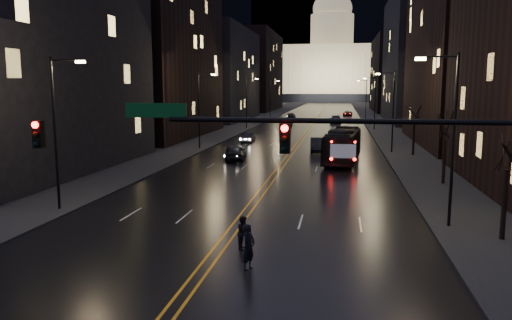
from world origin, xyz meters
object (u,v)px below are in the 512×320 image
at_px(bus, 343,145).
at_px(oncoming_car_a, 235,152).
at_px(traffic_signal, 358,155).
at_px(pedestrian_a, 249,247).
at_px(pedestrian_b, 244,233).
at_px(receding_car_a, 318,145).
at_px(oncoming_car_b, 248,138).

distance_m(bus, oncoming_car_a, 10.68).
height_order(traffic_signal, pedestrian_a, traffic_signal).
bearing_deg(pedestrian_b, receding_car_a, -4.49).
xyz_separation_m(receding_car_a, pedestrian_b, (-1.84, -34.63, -0.06)).
bearing_deg(pedestrian_b, oncoming_car_b, 8.78).
xyz_separation_m(oncoming_car_a, oncoming_car_b, (-1.60, 15.58, -0.12)).
height_order(oncoming_car_b, receding_car_a, receding_car_a).
relative_size(oncoming_car_a, pedestrian_b, 3.07).
xyz_separation_m(bus, receding_car_a, (-2.66, 6.68, -0.80)).
xyz_separation_m(traffic_signal, receding_car_a, (-2.96, 39.63, -4.28)).
height_order(oncoming_car_a, pedestrian_a, pedestrian_a).
bearing_deg(bus, oncoming_car_b, 135.36).
bearing_deg(oncoming_car_a, oncoming_car_b, -90.42).
xyz_separation_m(traffic_signal, pedestrian_b, (-4.80, 5.00, -4.34)).
relative_size(traffic_signal, bus, 1.49).
bearing_deg(traffic_signal, pedestrian_b, 133.83).
height_order(bus, oncoming_car_b, bus).
relative_size(traffic_signal, oncoming_car_a, 3.70).
relative_size(bus, oncoming_car_a, 2.49).
height_order(receding_car_a, pedestrian_b, receding_car_a).
bearing_deg(oncoming_car_a, pedestrian_b, 96.39).
bearing_deg(oncoming_car_b, bus, 128.46).
bearing_deg(receding_car_a, oncoming_car_b, 135.29).
relative_size(oncoming_car_b, pedestrian_a, 2.16).
relative_size(pedestrian_a, pedestrian_b, 1.24).
distance_m(oncoming_car_a, oncoming_car_b, 15.66).
bearing_deg(pedestrian_a, traffic_signal, -98.70).
relative_size(oncoming_car_b, receding_car_a, 0.82).
bearing_deg(oncoming_car_a, bus, 177.98).
xyz_separation_m(bus, oncoming_car_a, (-10.62, -0.79, -0.82)).
height_order(oncoming_car_a, receding_car_a, receding_car_a).
bearing_deg(traffic_signal, bus, 90.52).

